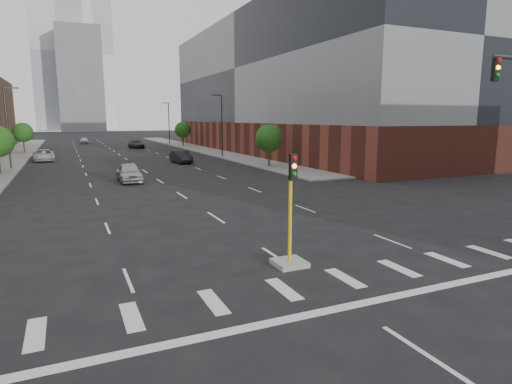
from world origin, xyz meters
TOP-DOWN VIEW (x-y plane):
  - sidewalk_left_far at (-15.00, 74.00)m, footprint 5.00×92.00m
  - sidewalk_right_far at (15.00, 74.00)m, footprint 5.00×92.00m
  - building_right_main at (29.50, 60.00)m, footprint 24.00×70.00m
  - tower_left at (-8.00, 220.00)m, footprint 22.00×22.00m
  - tower_right at (10.00, 260.00)m, footprint 20.00×20.00m
  - tower_mid at (0.00, 200.00)m, footprint 18.00×18.00m
  - median_traffic_signal at (0.00, 8.97)m, footprint 1.20×1.20m
  - streetlight_right_a at (13.41, 55.00)m, footprint 1.60×0.22m
  - streetlight_right_b at (13.41, 90.00)m, footprint 1.60×0.22m
  - streetlight_left at (-13.41, 50.00)m, footprint 1.60×0.22m
  - tree_left_far at (-14.00, 75.00)m, footprint 3.20×3.20m
  - tree_right_near at (14.00, 40.00)m, footprint 3.20×3.20m
  - tree_right_far at (14.00, 80.00)m, footprint 3.20×3.20m
  - car_near_left at (-2.60, 34.68)m, footprint 2.06×5.02m
  - car_mid_right at (5.77, 49.04)m, footprint 2.04×5.00m
  - car_far_left at (-10.50, 59.04)m, footprint 2.85×5.71m
  - car_deep_right at (4.67, 79.49)m, footprint 2.54×5.69m
  - car_distant at (-3.81, 99.55)m, footprint 1.81×4.22m

SIDE VIEW (x-z plane):
  - sidewalk_left_far at x=-15.00m, z-range 0.00..0.15m
  - sidewalk_right_far at x=15.00m, z-range 0.00..0.15m
  - car_distant at x=-3.81m, z-range 0.00..1.42m
  - car_far_left at x=-10.50m, z-range 0.00..1.55m
  - car_mid_right at x=5.77m, z-range 0.00..1.61m
  - car_deep_right at x=4.67m, z-range 0.00..1.62m
  - car_near_left at x=-2.60m, z-range 0.00..1.70m
  - median_traffic_signal at x=0.00m, z-range -1.23..3.17m
  - tree_left_far at x=-14.00m, z-range 0.97..5.82m
  - tree_right_near at x=14.00m, z-range 0.97..5.82m
  - tree_right_far at x=14.00m, z-range 0.97..5.82m
  - streetlight_right_a at x=13.41m, z-range 0.47..9.55m
  - streetlight_right_b at x=13.41m, z-range 0.47..9.55m
  - streetlight_left at x=-13.41m, z-range 0.47..9.55m
  - building_right_main at x=29.50m, z-range 0.00..22.00m
  - tower_mid at x=0.00m, z-range 0.00..44.00m
  - tower_left at x=-8.00m, z-range 0.00..70.00m
  - tower_right at x=10.00m, z-range 0.00..80.00m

